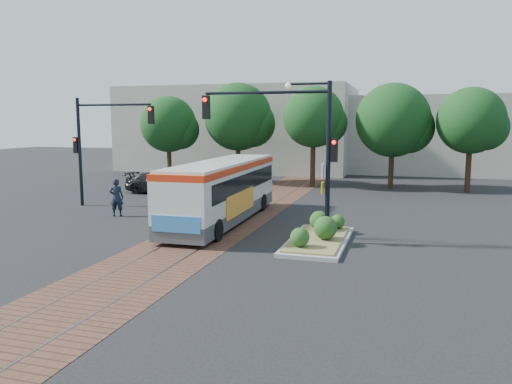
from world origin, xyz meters
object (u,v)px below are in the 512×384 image
Objects in this scene: traffic_island at (319,234)px; officer at (117,197)px; parked_car at (160,183)px; signal_pole_main at (297,136)px; signal_pole_left at (97,137)px; city_bus at (223,188)px.

traffic_island is 2.74× the size of officer.
traffic_island is 1.10× the size of parked_car.
parked_car is at bearing -96.80° from officer.
parked_car is at bearing 137.47° from signal_pole_main.
signal_pole_left is at bearing -60.86° from officer.
officer is (2.57, -2.31, -2.92)m from signal_pole_left.
signal_pole_left is (-13.19, 4.89, 3.54)m from traffic_island.
city_bus is at bearing -135.16° from parked_car.
signal_pole_main is (4.09, -2.77, 2.56)m from city_bus.
traffic_island is 10.95m from officer.
parked_car is at bearing 81.16° from signal_pole_left.
traffic_island is at bearing -129.18° from parked_car.
officer is (-10.62, 2.58, 0.62)m from traffic_island.
parked_car is (-11.36, 10.42, -3.47)m from signal_pole_main.
city_bus is 5.94m from traffic_island.
city_bus is 1.79× the size of signal_pole_main.
signal_pole_main is 10.48m from officer.
signal_pole_left is (-8.14, 2.03, 2.27)m from city_bus.
signal_pole_left is at bearing 159.64° from traffic_island.
traffic_island is (5.05, -2.86, -1.27)m from city_bus.
signal_pole_main is 15.80m from parked_car.
parked_car is (-7.27, 7.65, -0.91)m from city_bus.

